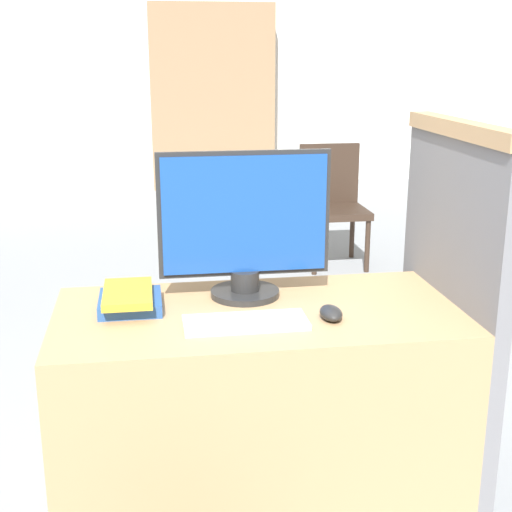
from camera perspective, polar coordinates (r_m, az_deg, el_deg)
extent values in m
cube|color=white|center=(8.35, -6.93, 15.23)|extent=(12.00, 0.06, 2.80)
cube|color=tan|center=(2.32, 0.12, -13.09)|extent=(1.22, 0.62, 0.75)
cube|color=slate|center=(2.42, 15.04, -5.75)|extent=(0.05, 0.72, 1.25)
cube|color=tan|center=(2.27, 16.23, 9.72)|extent=(0.07, 0.72, 0.05)
cylinder|color=#282828|center=(2.28, -0.89, -2.97)|extent=(0.22, 0.22, 0.02)
cylinder|color=#282828|center=(2.27, -0.89, -1.96)|extent=(0.09, 0.09, 0.06)
cube|color=#282828|center=(2.21, -0.93, 3.38)|extent=(0.54, 0.01, 0.39)
cube|color=#19479E|center=(2.21, -0.92, 3.35)|extent=(0.51, 0.02, 0.37)
cube|color=silver|center=(2.04, -0.84, -5.35)|extent=(0.35, 0.14, 0.02)
ellipsoid|color=#262626|center=(2.09, 6.02, -4.55)|extent=(0.06, 0.11, 0.04)
cube|color=#285199|center=(2.20, -10.02, -3.69)|extent=(0.19, 0.20, 0.04)
cube|color=gold|center=(2.18, -10.22, -3.00)|extent=(0.15, 0.25, 0.02)
cylinder|color=#38281E|center=(4.96, 4.71, 0.60)|extent=(0.04, 0.04, 0.37)
cylinder|color=#38281E|center=(5.06, 8.90, 0.78)|extent=(0.04, 0.04, 0.37)
cylinder|color=#38281E|center=(5.32, 3.76, 1.68)|extent=(0.04, 0.04, 0.37)
cylinder|color=#38281E|center=(5.41, 7.70, 1.83)|extent=(0.04, 0.04, 0.37)
cube|color=#38281E|center=(5.13, 6.34, 3.54)|extent=(0.44, 0.44, 0.05)
cube|color=#38281E|center=(5.28, 5.86, 6.58)|extent=(0.44, 0.04, 0.44)
cube|color=#9E7A56|center=(8.16, -3.51, 12.53)|extent=(1.37, 0.32, 2.01)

